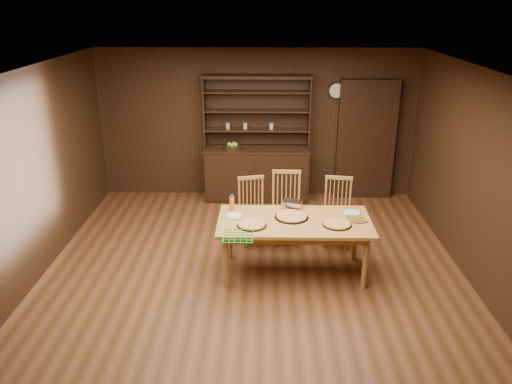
{
  "coord_description": "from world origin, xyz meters",
  "views": [
    {
      "loc": [
        0.13,
        -5.56,
        3.38
      ],
      "look_at": [
        0.03,
        0.4,
        1.04
      ],
      "focal_mm": 35.0,
      "sensor_mm": 36.0,
      "label": 1
    }
  ],
  "objects_px": {
    "china_hutch": "(257,167)",
    "chair_right": "(337,209)",
    "dining_table": "(294,226)",
    "chair_center": "(286,205)",
    "chair_left": "(252,208)",
    "juice_bottle": "(232,203)"
  },
  "relations": [
    {
      "from": "chair_right",
      "to": "juice_bottle",
      "type": "bearing_deg",
      "value": -148.6
    },
    {
      "from": "chair_right",
      "to": "juice_bottle",
      "type": "xyz_separation_m",
      "value": [
        -1.47,
        -0.6,
        0.33
      ]
    },
    {
      "from": "dining_table",
      "to": "chair_right",
      "type": "height_order",
      "value": "chair_right"
    },
    {
      "from": "china_hutch",
      "to": "dining_table",
      "type": "relative_size",
      "value": 1.12
    },
    {
      "from": "dining_table",
      "to": "juice_bottle",
      "type": "distance_m",
      "value": 0.87
    },
    {
      "from": "chair_left",
      "to": "chair_right",
      "type": "xyz_separation_m",
      "value": [
        1.22,
        -0.03,
        0.01
      ]
    },
    {
      "from": "dining_table",
      "to": "chair_center",
      "type": "height_order",
      "value": "chair_center"
    },
    {
      "from": "chair_left",
      "to": "china_hutch",
      "type": "bearing_deg",
      "value": 74.59
    },
    {
      "from": "chair_right",
      "to": "chair_left",
      "type": "bearing_deg",
      "value": -171.89
    },
    {
      "from": "chair_center",
      "to": "chair_right",
      "type": "relative_size",
      "value": 1.07
    },
    {
      "from": "china_hutch",
      "to": "chair_center",
      "type": "bearing_deg",
      "value": -74.71
    },
    {
      "from": "chair_left",
      "to": "chair_right",
      "type": "bearing_deg",
      "value": -15.32
    },
    {
      "from": "chair_left",
      "to": "chair_center",
      "type": "xyz_separation_m",
      "value": [
        0.49,
        0.02,
        0.05
      ]
    },
    {
      "from": "china_hutch",
      "to": "chair_right",
      "type": "xyz_separation_m",
      "value": [
        1.19,
        -1.7,
        -0.07
      ]
    },
    {
      "from": "dining_table",
      "to": "chair_left",
      "type": "relative_size",
      "value": 1.97
    },
    {
      "from": "china_hutch",
      "to": "chair_right",
      "type": "bearing_deg",
      "value": -55.06
    },
    {
      "from": "chair_center",
      "to": "chair_right",
      "type": "height_order",
      "value": "chair_center"
    },
    {
      "from": "juice_bottle",
      "to": "dining_table",
      "type": "bearing_deg",
      "value": -19.08
    },
    {
      "from": "dining_table",
      "to": "chair_center",
      "type": "bearing_deg",
      "value": 94.27
    },
    {
      "from": "china_hutch",
      "to": "chair_center",
      "type": "height_order",
      "value": "china_hutch"
    },
    {
      "from": "chair_left",
      "to": "chair_center",
      "type": "height_order",
      "value": "chair_center"
    },
    {
      "from": "juice_bottle",
      "to": "chair_center",
      "type": "bearing_deg",
      "value": 41.26
    }
  ]
}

